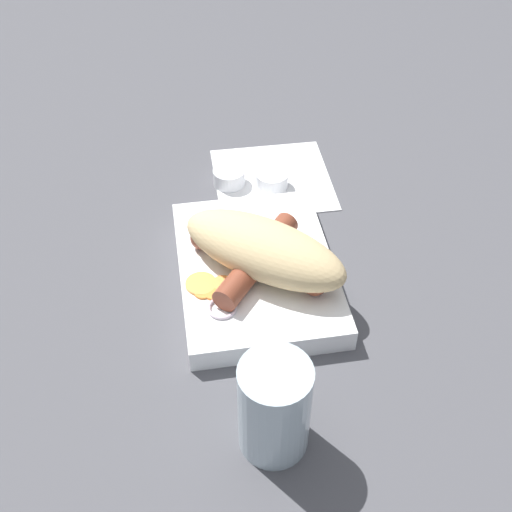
{
  "coord_description": "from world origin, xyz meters",
  "views": [
    {
      "loc": [
        -0.49,
        0.08,
        0.53
      ],
      "look_at": [
        0.0,
        0.0,
        0.04
      ],
      "focal_mm": 45.0,
      "sensor_mm": 36.0,
      "label": 1
    }
  ],
  "objects_px": {
    "condiment_cup_near": "(272,181)",
    "bread_roll": "(264,249)",
    "condiment_cup_far": "(229,178)",
    "drink_glass": "(274,408)",
    "sausage": "(257,260)",
    "food_tray": "(256,271)"
  },
  "relations": [
    {
      "from": "condiment_cup_near",
      "to": "bread_roll",
      "type": "bearing_deg",
      "value": 166.67
    },
    {
      "from": "condiment_cup_far",
      "to": "drink_glass",
      "type": "bearing_deg",
      "value": 178.56
    },
    {
      "from": "sausage",
      "to": "condiment_cup_far",
      "type": "height_order",
      "value": "sausage"
    },
    {
      "from": "condiment_cup_near",
      "to": "drink_glass",
      "type": "bearing_deg",
      "value": 169.97
    },
    {
      "from": "bread_roll",
      "to": "drink_glass",
      "type": "xyz_separation_m",
      "value": [
        -0.19,
        0.02,
        -0.0
      ]
    },
    {
      "from": "bread_roll",
      "to": "drink_glass",
      "type": "distance_m",
      "value": 0.19
    },
    {
      "from": "sausage",
      "to": "drink_glass",
      "type": "distance_m",
      "value": 0.19
    },
    {
      "from": "sausage",
      "to": "condiment_cup_far",
      "type": "xyz_separation_m",
      "value": [
        0.19,
        0.01,
        -0.03
      ]
    },
    {
      "from": "bread_roll",
      "to": "condiment_cup_near",
      "type": "distance_m",
      "value": 0.18
    },
    {
      "from": "bread_roll",
      "to": "drink_glass",
      "type": "bearing_deg",
      "value": 172.99
    },
    {
      "from": "sausage",
      "to": "condiment_cup_near",
      "type": "distance_m",
      "value": 0.18
    },
    {
      "from": "bread_roll",
      "to": "drink_glass",
      "type": "height_order",
      "value": "drink_glass"
    },
    {
      "from": "condiment_cup_near",
      "to": "drink_glass",
      "type": "distance_m",
      "value": 0.37
    },
    {
      "from": "drink_glass",
      "to": "condiment_cup_near",
      "type": "bearing_deg",
      "value": -10.03
    },
    {
      "from": "food_tray",
      "to": "condiment_cup_far",
      "type": "height_order",
      "value": "food_tray"
    },
    {
      "from": "food_tray",
      "to": "condiment_cup_near",
      "type": "xyz_separation_m",
      "value": [
        0.16,
        -0.05,
        -0.0
      ]
    },
    {
      "from": "food_tray",
      "to": "condiment_cup_near",
      "type": "relative_size",
      "value": 5.42
    },
    {
      "from": "bread_roll",
      "to": "condiment_cup_near",
      "type": "height_order",
      "value": "bread_roll"
    },
    {
      "from": "food_tray",
      "to": "bread_roll",
      "type": "height_order",
      "value": "bread_roll"
    },
    {
      "from": "bread_roll",
      "to": "sausage",
      "type": "bearing_deg",
      "value": 89.4
    },
    {
      "from": "food_tray",
      "to": "sausage",
      "type": "xyz_separation_m",
      "value": [
        -0.01,
        0.0,
        0.03
      ]
    },
    {
      "from": "sausage",
      "to": "drink_glass",
      "type": "bearing_deg",
      "value": 175.31
    }
  ]
}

